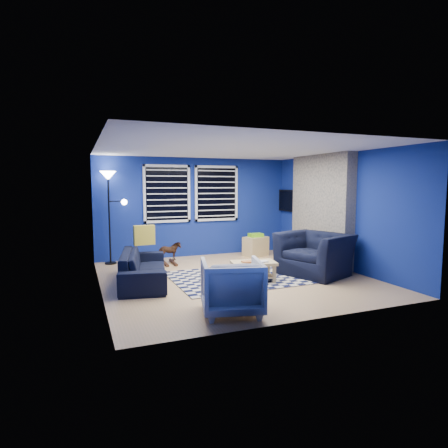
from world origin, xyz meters
The scene contains 18 objects.
floor centered at (0.00, 0.00, 0.00)m, with size 5.00×5.00×0.00m, color tan.
ceiling centered at (0.00, 0.00, 2.50)m, with size 5.00×5.00×0.00m, color white.
wall_back centered at (0.00, 2.50, 1.25)m, with size 5.00×5.00×0.00m, color navy.
wall_left centered at (-2.50, 0.00, 1.25)m, with size 5.00×5.00×0.00m, color navy.
wall_right centered at (2.50, 0.00, 1.25)m, with size 5.00×5.00×0.00m, color navy.
fireplace centered at (2.36, 0.50, 1.20)m, with size 0.65×2.00×2.50m.
window_left centered at (-0.75, 2.46, 1.60)m, with size 1.17×0.06×1.42m.
window_right centered at (0.55, 2.46, 1.60)m, with size 1.17×0.06×1.42m.
tv centered at (2.45, 2.00, 1.40)m, with size 0.07×1.00×0.58m.
rug centered at (0.04, -0.03, 0.01)m, with size 2.50×2.00×0.02m, color black.
sofa centered at (-1.72, 0.27, 0.30)m, with size 0.79×2.03×0.59m, color black.
armchair_big centered at (1.62, -0.35, 0.42)m, with size 1.14×1.30×0.85m, color black.
armchair_bent centered at (-0.84, -1.87, 0.39)m, with size 0.83×0.86×0.78m, color gray.
rocking_horse centered at (-0.90, 1.71, 0.29)m, with size 0.53×0.24×0.45m, color #4E2819.
coffee_table centered at (0.21, -0.44, 0.28)m, with size 0.88×0.60×0.41m.
cabinet centered at (1.41, 1.90, 0.26)m, with size 0.68×0.55×0.58m.
floor_lamp centered at (-2.13, 2.25, 1.74)m, with size 0.58×0.36×2.13m.
throw_pillow centered at (-1.57, 1.04, 0.79)m, with size 0.42×0.13×0.40m, color gold.
Camera 1 is at (-2.84, -6.63, 1.82)m, focal length 30.00 mm.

